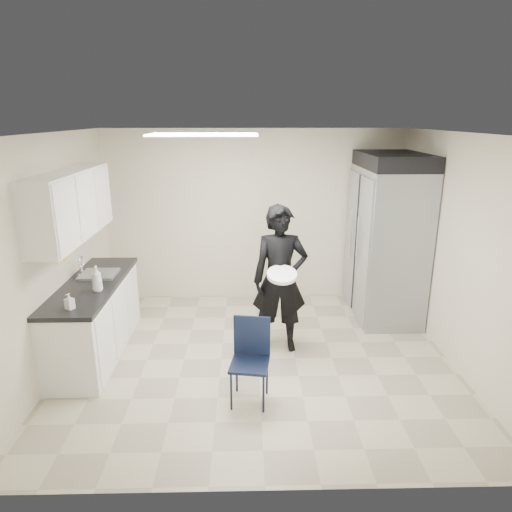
{
  "coord_description": "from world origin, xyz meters",
  "views": [
    {
      "loc": [
        -0.14,
        -4.83,
        2.77
      ],
      "look_at": [
        -0.02,
        0.2,
        1.22
      ],
      "focal_mm": 32.0,
      "sensor_mm": 36.0,
      "label": 1
    }
  ],
  "objects_px": {
    "lower_counter": "(95,320)",
    "commercial_fridge": "(386,244)",
    "folding_chair": "(250,365)",
    "man_tuxedo": "(280,280)"
  },
  "relations": [
    {
      "from": "lower_counter",
      "to": "commercial_fridge",
      "type": "relative_size",
      "value": 0.9
    },
    {
      "from": "commercial_fridge",
      "to": "folding_chair",
      "type": "distance_m",
      "value": 2.94
    },
    {
      "from": "lower_counter",
      "to": "man_tuxedo",
      "type": "bearing_deg",
      "value": 2.04
    },
    {
      "from": "lower_counter",
      "to": "commercial_fridge",
      "type": "distance_m",
      "value": 3.98
    },
    {
      "from": "lower_counter",
      "to": "man_tuxedo",
      "type": "xyz_separation_m",
      "value": [
        2.22,
        0.08,
        0.47
      ]
    },
    {
      "from": "lower_counter",
      "to": "folding_chair",
      "type": "bearing_deg",
      "value": -29.56
    },
    {
      "from": "folding_chair",
      "to": "man_tuxedo",
      "type": "height_order",
      "value": "man_tuxedo"
    },
    {
      "from": "folding_chair",
      "to": "man_tuxedo",
      "type": "relative_size",
      "value": 0.47
    },
    {
      "from": "commercial_fridge",
      "to": "man_tuxedo",
      "type": "bearing_deg",
      "value": -147.51
    },
    {
      "from": "lower_counter",
      "to": "man_tuxedo",
      "type": "height_order",
      "value": "man_tuxedo"
    }
  ]
}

